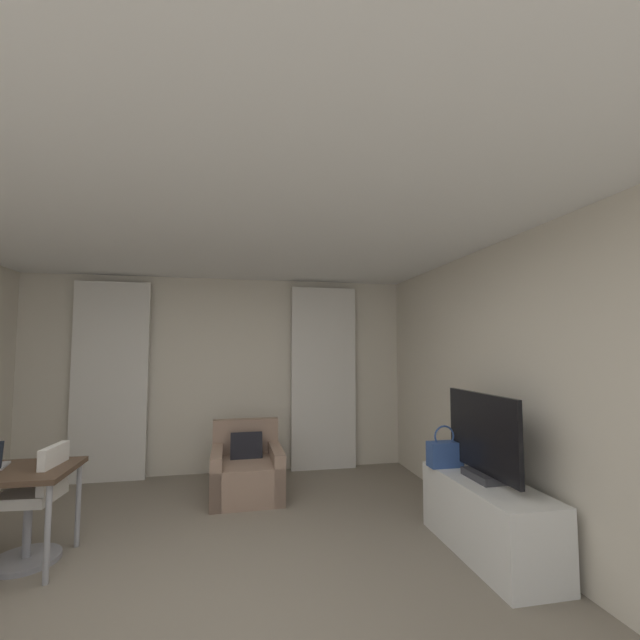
{
  "coord_description": "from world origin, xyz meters",
  "views": [
    {
      "loc": [
        0.22,
        -2.69,
        1.64
      ],
      "look_at": [
        0.99,
        1.22,
        1.92
      ],
      "focal_mm": 22.9,
      "sensor_mm": 36.0,
      "label": 1
    }
  ],
  "objects_px": {
    "armchair": "(246,471)",
    "tv_console": "(487,518)",
    "desk_chair": "(34,510)",
    "tv_flatscreen": "(482,439)",
    "handbag_primary": "(445,453)"
  },
  "relations": [
    {
      "from": "armchair",
      "to": "tv_console",
      "type": "xyz_separation_m",
      "value": [
        1.87,
        -1.72,
        0.02
      ]
    },
    {
      "from": "handbag_primary",
      "to": "armchair",
      "type": "bearing_deg",
      "value": 143.67
    },
    {
      "from": "desk_chair",
      "to": "tv_console",
      "type": "height_order",
      "value": "desk_chair"
    },
    {
      "from": "desk_chair",
      "to": "armchair",
      "type": "bearing_deg",
      "value": 34.6
    },
    {
      "from": "tv_console",
      "to": "handbag_primary",
      "type": "height_order",
      "value": "handbag_primary"
    },
    {
      "from": "armchair",
      "to": "desk_chair",
      "type": "bearing_deg",
      "value": -145.4
    },
    {
      "from": "tv_flatscreen",
      "to": "handbag_primary",
      "type": "distance_m",
      "value": 0.47
    },
    {
      "from": "armchair",
      "to": "tv_console",
      "type": "distance_m",
      "value": 2.54
    },
    {
      "from": "armchair",
      "to": "tv_flatscreen",
      "type": "xyz_separation_m",
      "value": [
        1.87,
        -1.68,
        0.64
      ]
    },
    {
      "from": "desk_chair",
      "to": "tv_flatscreen",
      "type": "height_order",
      "value": "tv_flatscreen"
    },
    {
      "from": "desk_chair",
      "to": "tv_console",
      "type": "distance_m",
      "value": 3.57
    },
    {
      "from": "desk_chair",
      "to": "handbag_primary",
      "type": "relative_size",
      "value": 2.39
    },
    {
      "from": "desk_chair",
      "to": "handbag_primary",
      "type": "bearing_deg",
      "value": -2.48
    },
    {
      "from": "armchair",
      "to": "tv_console",
      "type": "bearing_deg",
      "value": -42.53
    },
    {
      "from": "armchair",
      "to": "tv_flatscreen",
      "type": "distance_m",
      "value": 2.6
    }
  ]
}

